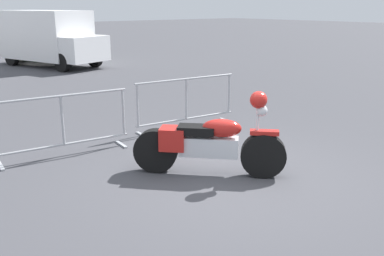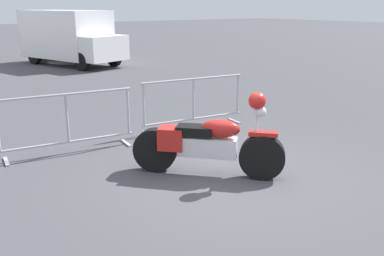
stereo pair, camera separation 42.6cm
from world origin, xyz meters
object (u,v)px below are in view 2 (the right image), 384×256
Objects in this scene: crowd_barrier_near at (67,122)px; crowd_barrier_far at (193,102)px; delivery_van at (69,36)px; motorcycle at (207,143)px.

crowd_barrier_far is (2.71, 0.00, 0.00)m from crowd_barrier_near.
crowd_barrier_far is 11.43m from delivery_van.
motorcycle is at bearing -121.34° from crowd_barrier_far.
delivery_van is (4.28, 11.30, 0.69)m from crowd_barrier_near.
crowd_barrier_near is 0.43× the size of delivery_van.
motorcycle reaches higher than crowd_barrier_far.
crowd_barrier_far is at bearing 0.00° from crowd_barrier_near.
delivery_van reaches higher than motorcycle.
crowd_barrier_far is (1.35, 2.22, 0.05)m from motorcycle.
crowd_barrier_near and crowd_barrier_far have the same top height.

